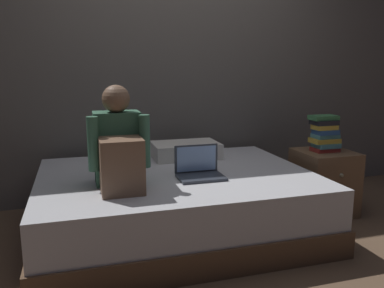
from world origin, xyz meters
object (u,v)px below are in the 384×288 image
object	(u,v)px
nightstand	(324,182)
pillow	(185,150)
bed	(176,203)
book_stack	(325,134)
laptop	(199,170)
person_sitting	(119,149)

from	to	relation	value
nightstand	pillow	bearing A→B (deg)	159.36
bed	pillow	size ratio (longest dim) A/B	3.57
bed	book_stack	world-z (taller)	book_stack
bed	laptop	distance (m)	0.35
person_sitting	pillow	size ratio (longest dim) A/B	1.17
pillow	book_stack	bearing A→B (deg)	-20.77
laptop	pillow	bearing A→B (deg)	83.54
bed	pillow	distance (m)	0.57
laptop	book_stack	bearing A→B (deg)	9.73
pillow	person_sitting	bearing A→B (deg)	-133.32
nightstand	laptop	world-z (taller)	laptop
nightstand	pillow	distance (m)	1.21
person_sitting	laptop	bearing A→B (deg)	5.85
bed	pillow	xyz separation A→B (m)	(0.20, 0.45, 0.30)
book_stack	laptop	bearing A→B (deg)	-170.27
person_sitting	book_stack	distance (m)	1.73
bed	nightstand	bearing A→B (deg)	1.52
person_sitting	book_stack	world-z (taller)	person_sitting
bed	person_sitting	world-z (taller)	person_sitting
nightstand	pillow	xyz separation A→B (m)	(-1.10, 0.42, 0.26)
nightstand	laptop	size ratio (longest dim) A/B	1.68
nightstand	book_stack	size ratio (longest dim) A/B	1.79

